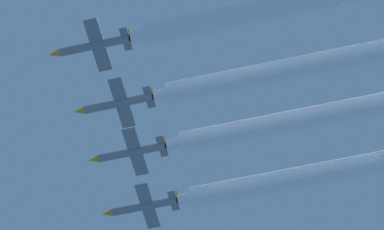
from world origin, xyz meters
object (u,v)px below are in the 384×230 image
jet_far_left (92,46)px  jet_center (130,152)px  jet_inner_right (142,207)px  jet_inner_left (116,104)px

jet_far_left → jet_center: jet_far_left is taller
jet_center → jet_inner_right: size_ratio=1.00×
jet_far_left → jet_inner_right: jet_far_left is taller
jet_center → jet_inner_right: jet_center is taller
jet_inner_left → jet_inner_right: size_ratio=1.00×
jet_inner_right → jet_far_left: bearing=-179.7°
jet_far_left → jet_inner_right: bearing=0.3°
jet_inner_left → jet_center: size_ratio=1.00×
jet_far_left → jet_inner_right: size_ratio=1.00×
jet_inner_left → jet_center: bearing=1.7°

